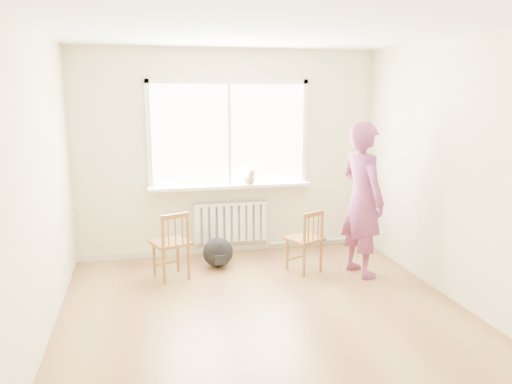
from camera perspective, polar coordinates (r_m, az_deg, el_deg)
floor at (r=4.88m, az=1.79°, el=-14.79°), size 4.50×4.50×0.00m
ceiling at (r=4.41m, az=2.02°, el=18.54°), size 4.50×4.50×0.00m
back_wall at (r=6.62m, az=-3.12°, el=4.44°), size 4.00×0.01×2.70m
window at (r=6.57m, az=-3.11°, el=7.12°), size 2.12×0.05×1.42m
windowsill at (r=6.58m, az=-2.91°, el=0.70°), size 2.15×0.22×0.04m
radiator at (r=6.71m, az=-2.90°, el=-3.39°), size 1.00×0.12×0.55m
heating_pipe at (r=7.15m, az=7.04°, el=-5.52°), size 1.40×0.04×0.04m
baseboard at (r=6.89m, az=-2.98°, el=-6.45°), size 4.00×0.03×0.08m
chair_left at (r=5.88m, az=-9.56°, el=-6.03°), size 0.50×0.49×0.81m
chair_right at (r=6.05m, az=5.83°, el=-5.60°), size 0.50×0.49×0.77m
person at (r=5.96m, az=12.07°, el=-0.86°), size 0.57×0.74×1.82m
cat at (r=6.52m, az=-0.77°, el=1.69°), size 0.18×0.37×0.25m
backpack at (r=6.26m, az=-4.36°, el=-6.91°), size 0.40×0.32×0.38m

